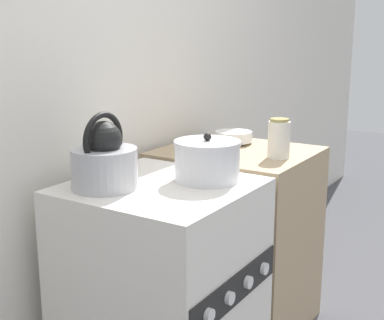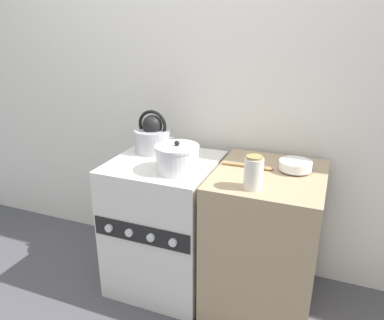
{
  "view_description": "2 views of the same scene",
  "coord_description": "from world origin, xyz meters",
  "px_view_note": "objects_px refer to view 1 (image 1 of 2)",
  "views": [
    {
      "loc": [
        -1.44,
        -0.75,
        1.33
      ],
      "look_at": [
        0.19,
        0.29,
        0.87
      ],
      "focal_mm": 50.0,
      "sensor_mm": 36.0,
      "label": 1
    },
    {
      "loc": [
        0.89,
        -1.51,
        1.59
      ],
      "look_at": [
        0.19,
        0.27,
        0.87
      ],
      "focal_mm": 35.0,
      "sensor_mm": 36.0,
      "label": 2
    }
  ],
  "objects_px": {
    "kettle": "(105,160)",
    "cooking_pot": "(207,161)",
    "stove": "(162,293)",
    "enamel_bowl": "(234,137)",
    "storage_jar": "(279,139)"
  },
  "relations": [
    {
      "from": "kettle",
      "to": "cooking_pot",
      "type": "distance_m",
      "value": 0.36
    },
    {
      "from": "kettle",
      "to": "cooking_pot",
      "type": "bearing_deg",
      "value": -42.31
    },
    {
      "from": "stove",
      "to": "enamel_bowl",
      "type": "bearing_deg",
      "value": 8.12
    },
    {
      "from": "cooking_pot",
      "to": "storage_jar",
      "type": "relative_size",
      "value": 1.44
    },
    {
      "from": "cooking_pot",
      "to": "enamel_bowl",
      "type": "xyz_separation_m",
      "value": [
        0.59,
        0.21,
        -0.03
      ]
    },
    {
      "from": "stove",
      "to": "enamel_bowl",
      "type": "xyz_separation_m",
      "value": [
        0.73,
        0.1,
        0.45
      ]
    },
    {
      "from": "stove",
      "to": "kettle",
      "type": "relative_size",
      "value": 3.0
    },
    {
      "from": "stove",
      "to": "cooking_pot",
      "type": "height_order",
      "value": "cooking_pot"
    },
    {
      "from": "kettle",
      "to": "cooking_pot",
      "type": "xyz_separation_m",
      "value": [
        0.27,
        -0.24,
        -0.02
      ]
    },
    {
      "from": "kettle",
      "to": "enamel_bowl",
      "type": "relative_size",
      "value": 1.58
    },
    {
      "from": "stove",
      "to": "kettle",
      "type": "xyz_separation_m",
      "value": [
        -0.13,
        0.13,
        0.51
      ]
    },
    {
      "from": "stove",
      "to": "storage_jar",
      "type": "height_order",
      "value": "storage_jar"
    },
    {
      "from": "enamel_bowl",
      "to": "stove",
      "type": "bearing_deg",
      "value": -171.88
    },
    {
      "from": "stove",
      "to": "cooking_pot",
      "type": "bearing_deg",
      "value": -38.81
    },
    {
      "from": "enamel_bowl",
      "to": "storage_jar",
      "type": "distance_m",
      "value": 0.34
    }
  ]
}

